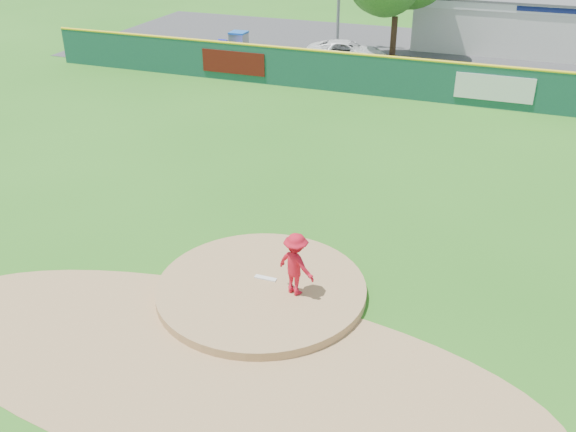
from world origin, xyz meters
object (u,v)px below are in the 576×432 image
at_px(van, 346,52).
at_px(pool_building_grp, 541,21).
at_px(playground_slide, 238,44).
at_px(pitcher, 296,264).

xyz_separation_m(van, pool_building_grp, (10.43, 8.45, 0.99)).
distance_m(van, playground_slide, 6.62).
height_order(pool_building_grp, playground_slide, pool_building_grp).
bearing_deg(playground_slide, van, 6.51).
bearing_deg(van, playground_slide, 89.21).
xyz_separation_m(pitcher, pool_building_grp, (5.04, 32.00, 0.57)).
height_order(pitcher, pool_building_grp, pool_building_grp).
xyz_separation_m(pitcher, playground_slide, (-11.97, 22.80, -0.33)).
distance_m(pitcher, playground_slide, 25.75).
distance_m(pool_building_grp, playground_slide, 19.36).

